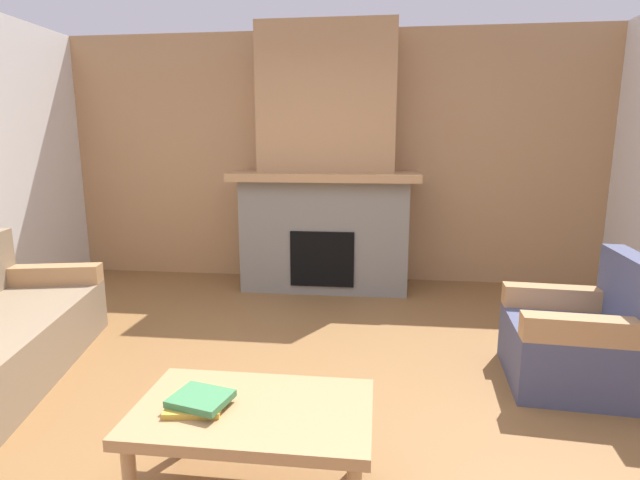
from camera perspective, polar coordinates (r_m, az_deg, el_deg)
The scene contains 6 objects.
ground at distance 2.96m, azimuth -5.05°, elevation -19.67°, with size 9.00×9.00×0.00m, color brown.
wall_back_wood_panel at distance 5.51m, azimuth 1.17°, elevation 9.47°, with size 6.00×0.12×2.70m, color tan.
fireplace at distance 5.15m, azimuth 0.75°, elevation 7.27°, with size 1.90×0.82×2.70m.
armchair at distance 3.56m, azimuth 28.13°, elevation -10.27°, with size 0.82×0.82×0.85m.
coffee_table at distance 2.22m, azimuth -7.78°, elevation -19.93°, with size 1.00×0.60×0.43m.
book_stack_near_edge at distance 2.21m, azimuth -14.03°, elevation -17.83°, with size 0.29×0.24×0.05m.
Camera 1 is at (0.54, -2.48, 1.52)m, focal length 27.38 mm.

